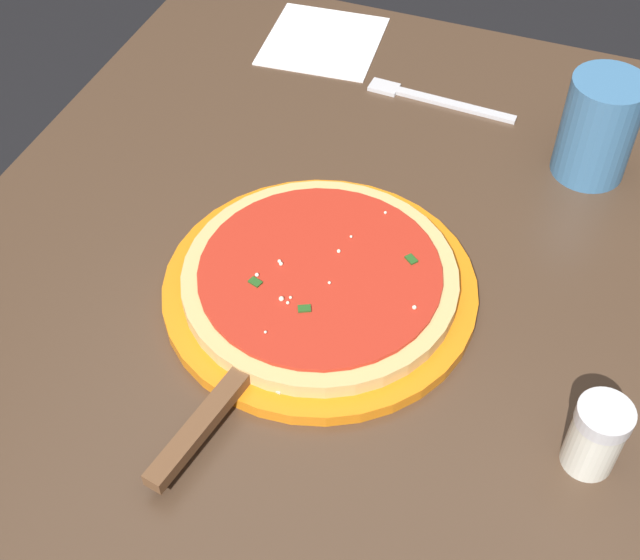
{
  "coord_description": "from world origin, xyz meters",
  "views": [
    {
      "loc": [
        -0.56,
        -0.21,
        1.39
      ],
      "look_at": [
        -0.03,
        -0.01,
        0.77
      ],
      "focal_mm": 48.76,
      "sensor_mm": 36.0,
      "label": 1
    }
  ],
  "objects_px": {
    "pizza": "(320,278)",
    "pizza_server": "(228,394)",
    "serving_plate": "(320,289)",
    "parmesan_shaker": "(596,436)",
    "cup_tall_drink": "(598,128)",
    "fork": "(432,99)",
    "napkin_folded_right": "(323,41)"
  },
  "relations": [
    {
      "from": "serving_plate",
      "to": "pizza",
      "type": "bearing_deg",
      "value": -169.21
    },
    {
      "from": "serving_plate",
      "to": "fork",
      "type": "height_order",
      "value": "serving_plate"
    },
    {
      "from": "serving_plate",
      "to": "fork",
      "type": "bearing_deg",
      "value": -2.94
    },
    {
      "from": "pizza_server",
      "to": "parmesan_shaker",
      "type": "relative_size",
      "value": 3.03
    },
    {
      "from": "cup_tall_drink",
      "to": "pizza",
      "type": "bearing_deg",
      "value": 142.39
    },
    {
      "from": "pizza",
      "to": "fork",
      "type": "relative_size",
      "value": 1.44
    },
    {
      "from": "serving_plate",
      "to": "fork",
      "type": "relative_size",
      "value": 1.65
    },
    {
      "from": "pizza_server",
      "to": "napkin_folded_right",
      "type": "relative_size",
      "value": 1.45
    },
    {
      "from": "serving_plate",
      "to": "parmesan_shaker",
      "type": "relative_size",
      "value": 4.16
    },
    {
      "from": "pizza_server",
      "to": "fork",
      "type": "bearing_deg",
      "value": -5.33
    },
    {
      "from": "pizza_server",
      "to": "fork",
      "type": "height_order",
      "value": "pizza_server"
    },
    {
      "from": "pizza",
      "to": "serving_plate",
      "type": "bearing_deg",
      "value": 10.79
    },
    {
      "from": "serving_plate",
      "to": "napkin_folded_right",
      "type": "distance_m",
      "value": 0.45
    },
    {
      "from": "serving_plate",
      "to": "fork",
      "type": "distance_m",
      "value": 0.34
    },
    {
      "from": "pizza",
      "to": "pizza_server",
      "type": "xyz_separation_m",
      "value": [
        -0.15,
        0.03,
        -0.0
      ]
    },
    {
      "from": "cup_tall_drink",
      "to": "napkin_folded_right",
      "type": "distance_m",
      "value": 0.4
    },
    {
      "from": "pizza",
      "to": "pizza_server",
      "type": "relative_size",
      "value": 1.19
    },
    {
      "from": "fork",
      "to": "parmesan_shaker",
      "type": "relative_size",
      "value": 2.52
    },
    {
      "from": "serving_plate",
      "to": "pizza",
      "type": "relative_size",
      "value": 1.15
    },
    {
      "from": "fork",
      "to": "napkin_folded_right",
      "type": "bearing_deg",
      "value": 66.14
    },
    {
      "from": "pizza",
      "to": "pizza_server",
      "type": "distance_m",
      "value": 0.15
    },
    {
      "from": "pizza",
      "to": "napkin_folded_right",
      "type": "height_order",
      "value": "pizza"
    },
    {
      "from": "pizza",
      "to": "parmesan_shaker",
      "type": "distance_m",
      "value": 0.29
    },
    {
      "from": "pizza_server",
      "to": "napkin_folded_right",
      "type": "xyz_separation_m",
      "value": [
        0.57,
        0.13,
        -0.02
      ]
    },
    {
      "from": "parmesan_shaker",
      "to": "serving_plate",
      "type": "bearing_deg",
      "value": 70.89
    },
    {
      "from": "serving_plate",
      "to": "pizza_server",
      "type": "distance_m",
      "value": 0.15
    },
    {
      "from": "fork",
      "to": "pizza",
      "type": "bearing_deg",
      "value": 177.06
    },
    {
      "from": "napkin_folded_right",
      "to": "fork",
      "type": "relative_size",
      "value": 0.83
    },
    {
      "from": "serving_plate",
      "to": "cup_tall_drink",
      "type": "xyz_separation_m",
      "value": [
        0.28,
        -0.22,
        0.05
      ]
    },
    {
      "from": "napkin_folded_right",
      "to": "fork",
      "type": "height_order",
      "value": "fork"
    },
    {
      "from": "serving_plate",
      "to": "napkin_folded_right",
      "type": "xyz_separation_m",
      "value": [
        0.42,
        0.15,
        -0.01
      ]
    },
    {
      "from": "pizza",
      "to": "cup_tall_drink",
      "type": "height_order",
      "value": "cup_tall_drink"
    }
  ]
}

